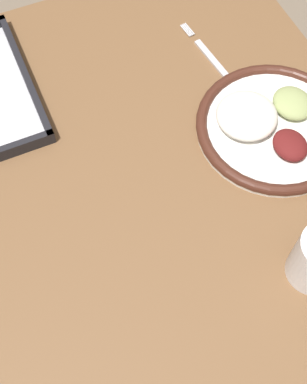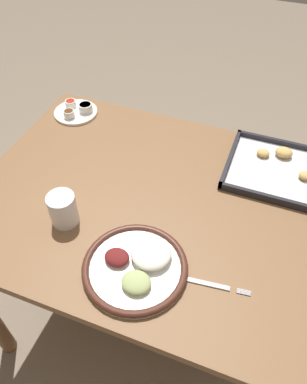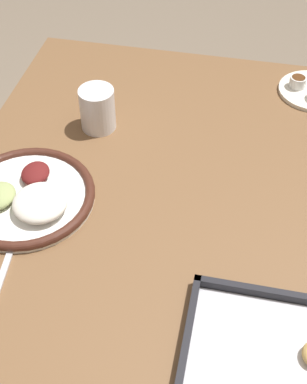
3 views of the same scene
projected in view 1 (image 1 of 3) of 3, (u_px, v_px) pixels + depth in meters
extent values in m
plane|color=#7A6B59|center=(156.00, 329.00, 1.54)|extent=(8.00, 8.00, 0.00)
cube|color=brown|center=(158.00, 214.00, 0.89)|extent=(1.09, 0.85, 0.03)
cylinder|color=brown|center=(207.00, 83.00, 1.51)|extent=(0.06, 0.06, 0.73)
cylinder|color=white|center=(274.00, 128.00, 0.95)|extent=(0.28, 0.28, 0.01)
torus|color=#472319|center=(275.00, 126.00, 0.94)|extent=(0.28, 0.28, 0.02)
ellipsoid|color=white|center=(247.00, 116.00, 0.93)|extent=(0.11, 0.11, 0.04)
ellipsoid|color=maroon|center=(290.00, 145.00, 0.91)|extent=(0.07, 0.06, 0.03)
ellipsoid|color=#9EAD6B|center=(293.00, 103.00, 0.95)|extent=(0.08, 0.07, 0.03)
cube|color=silver|center=(220.00, 69.00, 1.02)|extent=(0.17, 0.03, 0.00)
cylinder|color=silver|center=(190.00, 29.00, 1.07)|extent=(0.04, 0.01, 0.00)
cylinder|color=silver|center=(188.00, 30.00, 1.07)|extent=(0.04, 0.01, 0.00)
cylinder|color=silver|center=(187.00, 30.00, 1.07)|extent=(0.04, 0.01, 0.00)
cylinder|color=silver|center=(185.00, 31.00, 1.07)|extent=(0.04, 0.01, 0.00)
cube|color=black|center=(25.00, 75.00, 0.99)|extent=(0.31, 0.01, 0.02)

